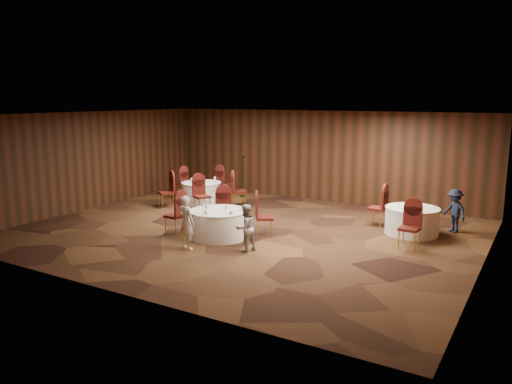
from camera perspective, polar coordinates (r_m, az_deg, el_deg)
The scene contains 15 objects.
ground at distance 13.85m, azimuth -1.14°, elevation -4.53°, with size 12.00×12.00×0.00m, color black.
room_shell at distance 13.47m, azimuth -1.17°, elevation 3.56°, with size 12.00×12.00×12.00m.
table_main at distance 13.20m, azimuth -4.28°, elevation -3.64°, with size 1.54×1.54×0.74m.
table_left at distance 17.54m, azimuth -6.24°, elevation -0.07°, with size 1.38×1.38×0.74m.
table_right at distance 14.13m, azimuth 17.38°, elevation -3.15°, with size 1.43×1.43×0.74m.
chairs_main at distance 13.81m, azimuth -4.00°, elevation -2.46°, with size 2.83×2.06×1.00m.
chairs_left at distance 17.48m, azimuth -6.16°, elevation 0.31°, with size 3.16×3.14×1.00m.
chairs_right at distance 13.83m, azimuth 15.27°, elevation -2.80°, with size 1.92×2.37×1.00m.
tabletop_main at distance 12.92m, azimuth -4.23°, elevation -1.86°, with size 1.02×1.04×0.22m.
tabletop_left at distance 17.46m, azimuth -6.25°, elevation 1.37°, with size 0.86×0.81×0.22m.
tabletop_right at distance 13.72m, azimuth 17.93°, elevation -1.35°, with size 0.08×0.08×0.22m.
mic_stand at distance 18.67m, azimuth -1.50°, elevation 0.83°, with size 0.24×0.24×1.51m.
woman_a at distance 12.25m, azimuth -7.97°, elevation -3.47°, with size 0.48×0.32×1.33m, color white.
woman_b at distance 11.97m, azimuth -1.23°, elevation -4.12°, with size 0.56×0.44×1.16m, color #B8B8BD.
man_c at distance 14.70m, azimuth 21.74°, elevation -1.99°, with size 0.78×0.45×1.21m, color #161E32.
Camera 1 is at (7.06, -11.35, 3.65)m, focal length 35.00 mm.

